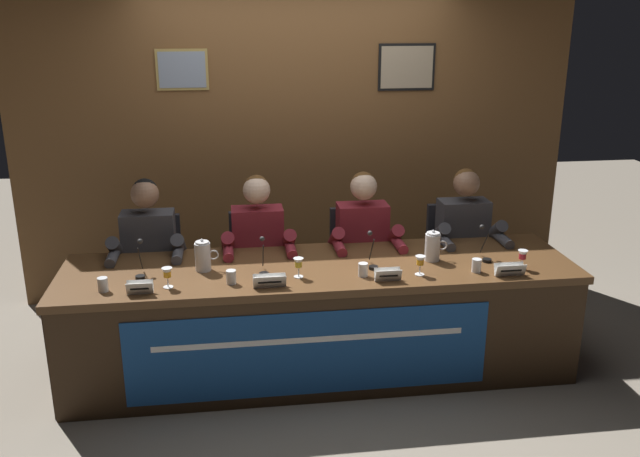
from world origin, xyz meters
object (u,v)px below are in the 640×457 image
(conference_table, at_px, (322,306))
(nameplate_far_right, at_px, (510,270))
(chair_far_right, at_px, (454,266))
(microphone_center_left, at_px, (263,262))
(panelist_far_right, at_px, (466,240))
(nameplate_center_right, at_px, (388,275))
(water_cup_far_right, at_px, (476,266))
(water_pitcher_left_side, at_px, (203,256))
(juice_glass_center_left, at_px, (298,264))
(panelist_center_right, at_px, (364,245))
(chair_center_right, at_px, (358,271))
(juice_glass_far_right, at_px, (523,256))
(microphone_far_left, at_px, (140,265))
(water_pitcher_right_side, at_px, (433,246))
(water_cup_center_left, at_px, (231,278))
(nameplate_far_left, at_px, (140,288))
(panelist_center_left, at_px, (259,250))
(water_cup_center_right, at_px, (363,270))
(juice_glass_far_left, at_px, (167,274))
(water_cup_far_left, at_px, (103,285))
(microphone_center_right, at_px, (372,256))
(juice_glass_center_right, at_px, (420,262))
(chair_center_left, at_px, (258,276))
(panelist_far_left, at_px, (149,255))
(chair_far_left, at_px, (155,281))
(microphone_far_right, at_px, (485,249))

(conference_table, height_order, nameplate_far_right, nameplate_far_right)
(chair_far_right, xyz_separation_m, nameplate_far_right, (0.01, -0.96, 0.34))
(microphone_center_left, bearing_deg, panelist_far_right, 18.81)
(nameplate_center_right, xyz_separation_m, water_cup_far_right, (0.59, 0.07, -0.00))
(water_pitcher_left_side, bearing_deg, microphone_center_left, -15.82)
(juice_glass_center_left, height_order, panelist_center_right, panelist_center_right)
(chair_center_right, bearing_deg, juice_glass_far_right, -43.79)
(microphone_far_left, xyz_separation_m, water_pitcher_right_side, (1.87, 0.03, 0.02))
(conference_table, xyz_separation_m, chair_far_right, (1.13, 0.74, -0.07))
(water_cup_center_left, relative_size, water_pitcher_right_side, 0.40)
(nameplate_far_left, distance_m, water_cup_far_right, 2.06)
(microphone_far_left, height_order, chair_center_right, microphone_far_left)
(panelist_center_left, bearing_deg, water_cup_center_right, -46.20)
(microphone_far_left, xyz_separation_m, nameplate_far_right, (2.27, -0.30, -0.03))
(juice_glass_far_left, relative_size, water_cup_far_left, 1.46)
(panelist_center_right, distance_m, juice_glass_far_right, 1.11)
(water_cup_center_left, relative_size, juice_glass_far_right, 0.69)
(water_cup_center_left, xyz_separation_m, water_pitcher_left_side, (-0.17, 0.25, 0.06))
(juice_glass_far_left, bearing_deg, juice_glass_center_left, 4.25)
(juice_glass_far_left, distance_m, water_cup_center_right, 1.19)
(water_cup_far_left, relative_size, panelist_center_right, 0.07)
(juice_glass_center_left, distance_m, chair_center_right, 1.04)
(conference_table, relative_size, nameplate_center_right, 20.41)
(chair_center_right, distance_m, microphone_center_right, 0.79)
(water_pitcher_right_side, bearing_deg, juice_glass_center_right, -122.31)
(chair_center_left, xyz_separation_m, nameplate_center_right, (0.75, -0.94, 0.34))
(juice_glass_center_right, bearing_deg, water_cup_center_right, 176.00)
(water_cup_center_right, bearing_deg, juice_glass_far_right, -0.68)
(panelist_far_left, relative_size, microphone_center_left, 5.75)
(nameplate_far_left, relative_size, microphone_center_left, 0.70)
(panelist_far_right, bearing_deg, microphone_center_right, -148.53)
(microphone_center_left, bearing_deg, chair_far_right, 25.37)
(nameplate_center_right, bearing_deg, panelist_far_left, 153.82)
(panelist_center_right, bearing_deg, microphone_center_left, -145.60)
(water_cup_center_left, height_order, chair_far_right, chair_far_right)
(microphone_far_left, bearing_deg, nameplate_center_right, -10.67)
(nameplate_far_left, height_order, panelist_center_right, panelist_center_right)
(chair_center_left, distance_m, chair_far_right, 1.51)
(juice_glass_center_left, bearing_deg, juice_glass_far_right, -2.06)
(chair_far_left, relative_size, water_cup_center_left, 10.76)
(conference_table, xyz_separation_m, microphone_far_right, (1.10, 0.07, 0.31))
(conference_table, relative_size, water_cup_center_left, 38.98)
(water_cup_far_left, bearing_deg, nameplate_far_right, -2.03)
(panelist_far_left, height_order, water_pitcher_left_side, panelist_far_left)
(water_cup_center_right, bearing_deg, conference_table, 156.72)
(panelist_far_left, bearing_deg, water_pitcher_right_side, -12.77)
(microphone_center_right, height_order, panelist_far_right, panelist_far_right)
(microphone_far_right, height_order, water_pitcher_right_side, microphone_far_right)
(juice_glass_center_left, distance_m, nameplate_center_right, 0.55)
(microphone_far_right, bearing_deg, water_pitcher_left_side, 178.19)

